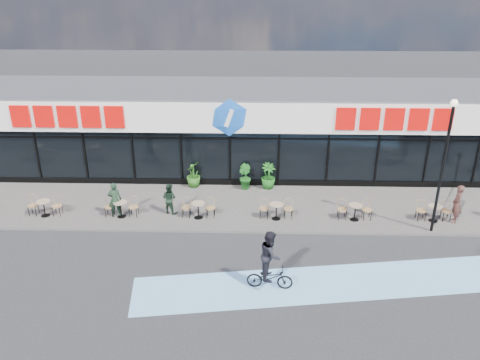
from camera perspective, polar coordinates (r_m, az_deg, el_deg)
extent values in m
plane|color=#28282B|center=(18.44, -2.26, -9.55)|extent=(120.00, 120.00, 0.00)
cube|color=#5F5954|center=(22.34, -1.52, -3.23)|extent=(44.00, 5.00, 0.10)
cube|color=#7EBBEF|center=(17.39, 10.98, -12.23)|extent=(14.17, 4.13, 0.01)
cube|color=black|center=(26.89, -0.93, 4.75)|extent=(30.00, 6.00, 3.00)
cube|color=white|center=(26.12, -0.98, 9.34)|extent=(30.60, 6.30, 1.50)
cube|color=#47474C|center=(26.09, -0.97, 11.12)|extent=(30.60, 6.30, 0.10)
cube|color=navy|center=(23.52, -1.28, 6.01)|extent=(30.60, 0.08, 0.18)
cube|color=black|center=(23.65, -1.27, 5.09)|extent=(30.00, 0.06, 0.08)
cube|color=black|center=(24.52, -1.22, -0.35)|extent=(30.00, 0.10, 0.40)
cube|color=#B60906|center=(24.79, -20.29, 7.28)|extent=(5.63, 0.18, 1.10)
cube|color=#B60906|center=(24.03, 18.25, 7.09)|extent=(5.63, 0.18, 1.10)
ellipsoid|color=blue|center=(23.06, -1.32, 7.61)|extent=(1.90, 0.24, 1.90)
cylinder|color=black|center=(26.47, -23.43, 2.50)|extent=(0.10, 0.10, 3.00)
cylinder|color=black|center=(25.52, -18.33, 2.53)|extent=(0.10, 0.10, 3.00)
cylinder|color=black|center=(24.78, -12.88, 2.54)|extent=(0.10, 0.10, 3.00)
cylinder|color=black|center=(24.28, -7.15, 2.52)|extent=(0.10, 0.10, 3.00)
cylinder|color=black|center=(24.03, -1.24, 2.48)|extent=(0.10, 0.10, 3.00)
cylinder|color=black|center=(24.04, 4.73, 2.42)|extent=(0.10, 0.10, 3.00)
cylinder|color=black|center=(24.31, 10.62, 2.32)|extent=(0.10, 0.10, 3.00)
cylinder|color=black|center=(24.83, 16.33, 2.21)|extent=(0.10, 0.10, 3.00)
cylinder|color=black|center=(25.58, 21.76, 2.08)|extent=(0.10, 0.10, 3.00)
cylinder|color=black|center=(26.55, 26.83, 1.95)|extent=(0.10, 0.10, 3.00)
cylinder|color=black|center=(20.65, 23.38, 0.95)|extent=(0.12, 0.12, 5.46)
sphere|color=#FFF2CC|center=(19.86, 24.66, 8.53)|extent=(0.28, 0.28, 0.28)
cylinder|color=tan|center=(22.83, -22.89, -2.43)|extent=(0.60, 0.60, 0.04)
cylinder|color=black|center=(22.97, -22.76, -3.22)|extent=(0.06, 0.06, 0.70)
cylinder|color=black|center=(23.12, -22.62, -4.02)|extent=(0.40, 0.40, 0.02)
cylinder|color=tan|center=(21.62, -14.41, -2.67)|extent=(0.60, 0.60, 0.04)
cylinder|color=black|center=(21.77, -14.32, -3.50)|extent=(0.06, 0.06, 0.70)
cylinder|color=black|center=(21.93, -14.23, -4.34)|extent=(0.40, 0.40, 0.02)
cylinder|color=tan|center=(20.94, -5.15, -2.86)|extent=(0.60, 0.60, 0.04)
cylinder|color=black|center=(21.09, -5.12, -3.71)|extent=(0.06, 0.06, 0.70)
cylinder|color=black|center=(21.26, -5.08, -4.58)|extent=(0.40, 0.40, 0.02)
cylinder|color=tan|center=(20.83, 4.47, -2.98)|extent=(0.60, 0.60, 0.04)
cylinder|color=black|center=(20.98, 4.44, -3.84)|extent=(0.06, 0.06, 0.70)
cylinder|color=black|center=(21.15, 4.41, -4.71)|extent=(0.40, 0.40, 0.02)
cylinder|color=tan|center=(21.30, 13.92, -3.02)|extent=(0.60, 0.60, 0.04)
cylinder|color=black|center=(21.45, 13.83, -3.86)|extent=(0.06, 0.06, 0.70)
cylinder|color=black|center=(21.61, 13.74, -4.71)|extent=(0.40, 0.40, 0.02)
cylinder|color=tan|center=(22.31, 22.74, -2.98)|extent=(0.60, 0.60, 0.04)
cylinder|color=black|center=(22.46, 22.60, -3.79)|extent=(0.06, 0.06, 0.70)
cylinder|color=black|center=(22.61, 22.46, -4.60)|extent=(0.40, 0.40, 0.02)
imported|color=#275B1A|center=(24.23, -5.69, 0.69)|extent=(0.89, 0.89, 1.33)
imported|color=#1A5919|center=(23.97, 3.46, 0.51)|extent=(1.03, 1.03, 1.34)
imported|color=#19571A|center=(23.88, 0.56, 0.40)|extent=(0.86, 0.90, 1.29)
imported|color=#1C3220|center=(21.72, -15.02, -2.33)|extent=(0.67, 0.52, 1.63)
imported|color=black|center=(21.56, -8.62, -2.24)|extent=(0.85, 0.77, 1.44)
imported|color=#4D2D28|center=(22.55, 24.93, -2.66)|extent=(0.53, 0.70, 1.74)
imported|color=black|center=(16.67, 3.64, -11.78)|extent=(1.65, 0.69, 0.85)
imported|color=black|center=(16.16, 3.73, -9.10)|extent=(0.74, 0.92, 1.79)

